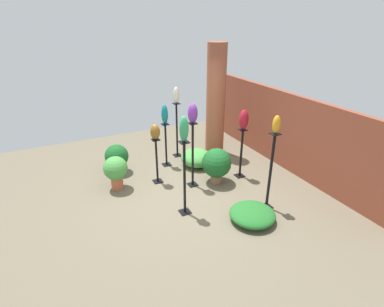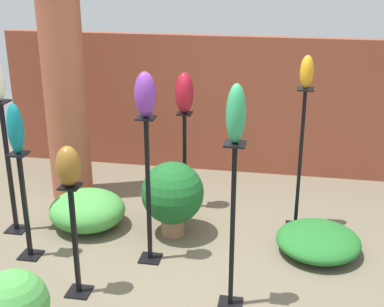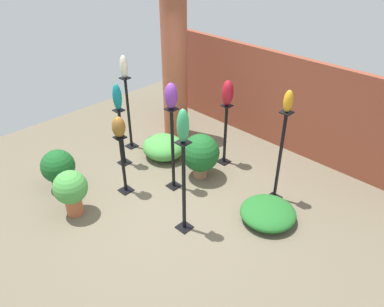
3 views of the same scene
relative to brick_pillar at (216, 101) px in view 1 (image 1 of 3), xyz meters
The scene contains 22 objects.
ground_plane 2.61m from the brick_pillar, 45.08° to the right, with size 8.00×8.00×0.00m, color #6B604C.
brick_wall_back 1.98m from the brick_pillar, 35.38° to the left, with size 5.60×0.12×1.78m, color brown.
brick_pillar is the anchor object (origin of this frame).
pedestal_ruby 1.66m from the brick_pillar, ahead, with size 0.20×0.20×1.13m.
pedestal_violet 1.96m from the brick_pillar, 44.68° to the right, with size 0.20×0.20×1.41m.
pedestal_bronze 2.27m from the brick_pillar, 66.70° to the right, with size 0.20×0.20×1.01m.
pedestal_amber 2.76m from the brick_pillar, ahead, with size 0.20×0.20×1.51m.
pedestal_jade 2.90m from the brick_pillar, 41.02° to the right, with size 0.20×0.20×1.42m.
pedestal_ivory 1.25m from the brick_pillar, 103.96° to the right, with size 0.20×0.20×1.40m.
pedestal_teal 1.70m from the brick_pillar, 84.44° to the right, with size 0.20×0.20×1.06m.
art_vase_ruby 1.41m from the brick_pillar, ahead, with size 0.20×0.21×0.44m, color maroon.
art_vase_violet 1.82m from the brick_pillar, 44.68° to the right, with size 0.19×0.20×0.40m, color #6B2D8C.
art_vase_bronze 2.08m from the brick_pillar, 66.70° to the right, with size 0.20×0.20×0.33m, color brown.
art_vase_amber 2.68m from the brick_pillar, ahead, with size 0.13×0.13×0.32m, color orange.
art_vase_jade 2.81m from the brick_pillar, 41.02° to the right, with size 0.15×0.16×0.45m, color #2D9356.
art_vase_ivory 1.02m from the brick_pillar, 103.96° to the right, with size 0.14×0.14×0.40m, color beige.
art_vase_teal 1.43m from the brick_pillar, 84.44° to the right, with size 0.15×0.15×0.46m, color #0F727A.
potted_plant_walkway_edge 2.77m from the brick_pillar, 90.26° to the right, with size 0.54×0.54×0.68m.
potted_plant_mid_left 1.85m from the brick_pillar, 28.38° to the right, with size 0.64×0.64×0.79m.
potted_plant_back_center 3.01m from the brick_pillar, 75.43° to the right, with size 0.50×0.50×0.73m.
foliage_bed_east 3.24m from the brick_pillar, 16.76° to the right, with size 0.81×0.82×0.25m, color #236B28.
foliage_bed_west 1.50m from the brick_pillar, 58.09° to the right, with size 0.80×0.75×0.40m, color #479942.
Camera 1 is at (4.76, -2.18, 3.33)m, focal length 28.00 mm.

